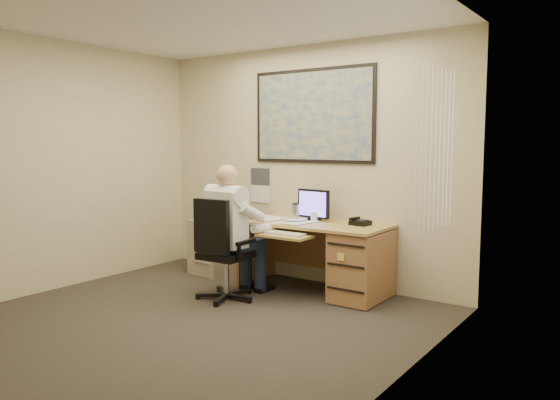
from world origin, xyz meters
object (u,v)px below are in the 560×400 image
Objects in this scene: desk at (342,254)px; office_chair at (223,270)px; person at (228,232)px; filing_cabinet at (218,241)px.

office_chair is (-0.92, -0.84, -0.13)m from desk.
desk is at bearing 44.89° from person.
office_chair is at bearing -137.34° from desk.
office_chair is at bearing -40.25° from filing_cabinet.
filing_cabinet is 0.88× the size of office_chair.
desk is at bearing 5.45° from filing_cabinet.
desk reaches higher than office_chair.
office_chair is at bearing -86.66° from person.
desk is 1.74m from filing_cabinet.
office_chair reaches higher than filing_cabinet.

